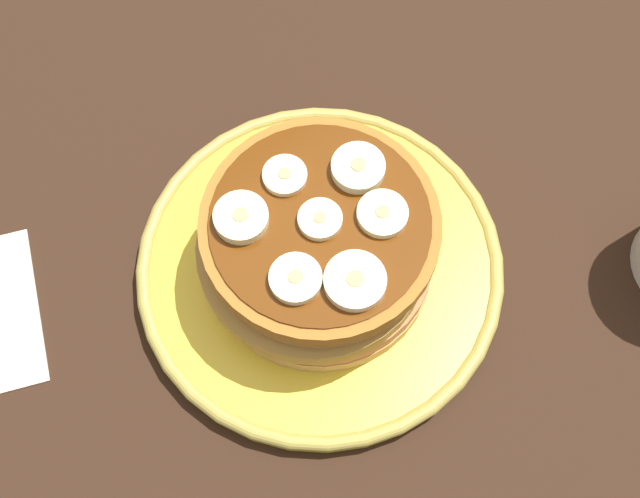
% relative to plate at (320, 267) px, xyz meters
% --- Properties ---
extents(ground_plane, '(1.40, 1.40, 0.03)m').
position_rel_plate_xyz_m(ground_plane, '(0.00, 0.00, -0.02)').
color(ground_plane, black).
extents(plate, '(0.24, 0.24, 0.02)m').
position_rel_plate_xyz_m(plate, '(0.00, 0.00, 0.00)').
color(plate, yellow).
rests_on(plate, ground_plane).
extents(pancake_stack, '(0.15, 0.16, 0.07)m').
position_rel_plate_xyz_m(pancake_stack, '(0.00, 0.00, 0.04)').
color(pancake_stack, tan).
rests_on(pancake_stack, plate).
extents(banana_slice_0, '(0.03, 0.03, 0.01)m').
position_rel_plate_xyz_m(banana_slice_0, '(0.00, -0.00, 0.07)').
color(banana_slice_0, '#FBEDB7').
rests_on(banana_slice_0, pancake_stack).
extents(banana_slice_1, '(0.04, 0.04, 0.01)m').
position_rel_plate_xyz_m(banana_slice_1, '(0.04, -0.01, 0.08)').
color(banana_slice_1, '#F4E9C3').
rests_on(banana_slice_1, pancake_stack).
extents(banana_slice_2, '(0.03, 0.03, 0.01)m').
position_rel_plate_xyz_m(banana_slice_2, '(-0.01, 0.04, 0.08)').
color(banana_slice_2, '#EEEDC2').
rests_on(banana_slice_2, pancake_stack).
extents(banana_slice_3, '(0.03, 0.03, 0.01)m').
position_rel_plate_xyz_m(banana_slice_3, '(-0.04, -0.00, 0.07)').
color(banana_slice_3, '#F7E2BA').
rests_on(banana_slice_3, pancake_stack).
extents(banana_slice_4, '(0.03, 0.03, 0.01)m').
position_rel_plate_xyz_m(banana_slice_4, '(-0.03, -0.04, 0.08)').
color(banana_slice_4, '#F3F1B8').
rests_on(banana_slice_4, pancake_stack).
extents(banana_slice_5, '(0.03, 0.03, 0.01)m').
position_rel_plate_xyz_m(banana_slice_5, '(0.02, -0.03, 0.07)').
color(banana_slice_5, '#F5EFB7').
rests_on(banana_slice_5, pancake_stack).
extents(banana_slice_6, '(0.03, 0.03, 0.01)m').
position_rel_plate_xyz_m(banana_slice_6, '(0.02, 0.03, 0.07)').
color(banana_slice_6, '#F7F0BB').
rests_on(banana_slice_6, pancake_stack).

